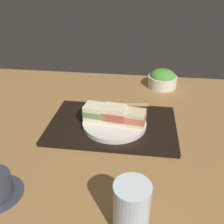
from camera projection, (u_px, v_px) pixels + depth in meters
ground_plane at (100, 127)px, 91.41cm from camera, size 140.00×100.00×3.00cm
serving_tray at (112, 125)px, 88.66cm from camera, size 44.47×29.40×1.56cm
sandwich_plate at (114, 123)px, 86.48cm from camera, size 22.11×22.11×1.64cm
sandwich_near at (133, 118)px, 83.52cm from camera, size 8.83×7.00×5.00cm
sandwich_middle at (114, 114)px, 84.62cm from camera, size 8.71×7.40×5.84cm
sandwich_far at (96, 112)px, 85.99cm from camera, size 8.52×6.96×5.61cm
salad_bowl at (162, 79)px, 117.65cm from camera, size 13.57×13.57×8.57cm
chopsticks_pair at (121, 105)px, 99.40cm from camera, size 22.07×4.12×0.70cm
drinking_glass at (131, 208)px, 51.17cm from camera, size 7.76×7.76×12.51cm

